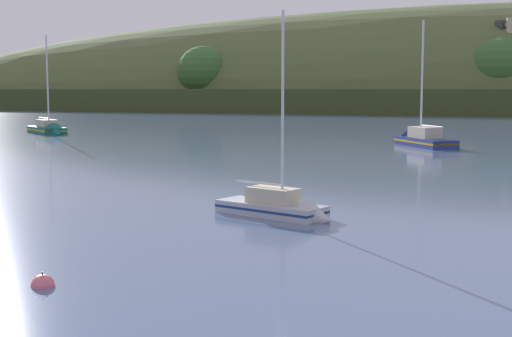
% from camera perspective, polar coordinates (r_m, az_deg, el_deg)
% --- Properties ---
extents(far_shoreline_hill, '(543.29, 149.47, 59.25)m').
position_cam_1_polar(far_shoreline_hill, '(216.11, 18.78, 4.55)').
color(far_shoreline_hill, '#35401E').
rests_on(far_shoreline_hill, ground).
extents(dockside_crane, '(14.84, 14.34, 22.53)m').
position_cam_1_polar(dockside_crane, '(182.49, 19.55, 7.78)').
color(dockside_crane, '#4C4C51').
rests_on(dockside_crane, ground).
extents(sailboat_near_mooring, '(9.07, 7.05, 13.91)m').
position_cam_1_polar(sailboat_near_mooring, '(96.92, -16.09, 2.83)').
color(sailboat_near_mooring, '#0F564C').
rests_on(sailboat_near_mooring, ground).
extents(sailboat_midwater_white, '(8.19, 8.86, 13.92)m').
position_cam_1_polar(sailboat_midwater_white, '(75.62, 12.90, 2.08)').
color(sailboat_midwater_white, navy).
rests_on(sailboat_midwater_white, ground).
extents(sailboat_far_left, '(6.22, 3.09, 10.06)m').
position_cam_1_polar(sailboat_far_left, '(32.91, 2.10, -3.38)').
color(sailboat_far_left, '#ADB2BC').
rests_on(sailboat_far_left, ground).
extents(mooring_buoy_midchannel, '(0.70, 0.70, 0.78)m').
position_cam_1_polar(mooring_buoy_midchannel, '(22.57, -16.54, -8.92)').
color(mooring_buoy_midchannel, '#E06675').
rests_on(mooring_buoy_midchannel, ground).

